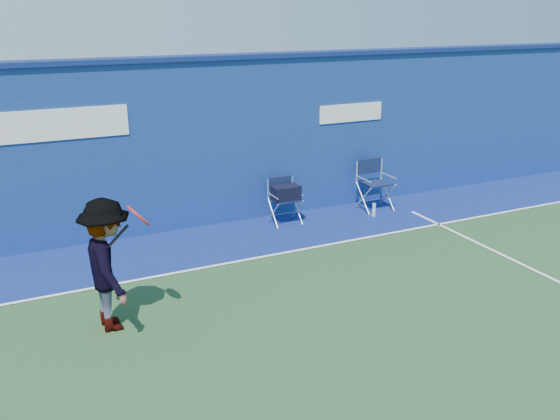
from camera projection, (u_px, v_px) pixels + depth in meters
name	position (u px, v px, depth m)	size (l,w,h in m)	color
ground	(304.00, 376.00, 6.55)	(80.00, 80.00, 0.00)	#264725
stadium_wall	(170.00, 145.00, 10.50)	(24.00, 0.50, 3.08)	navy
out_of_bounds_strip	(193.00, 247.00, 10.06)	(24.00, 1.80, 0.01)	navy
court_lines	(281.00, 348.00, 7.06)	(24.00, 12.00, 0.01)	white
directors_chair_left	(285.00, 205.00, 11.09)	(0.51, 0.47, 0.86)	silver
directors_chair_right	(375.00, 194.00, 11.90)	(0.59, 0.53, 0.99)	silver
water_bottle	(374.00, 210.00, 11.52)	(0.07, 0.07, 0.26)	silver
tennis_player	(108.00, 265.00, 7.30)	(0.90, 1.14, 1.70)	#EA4738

